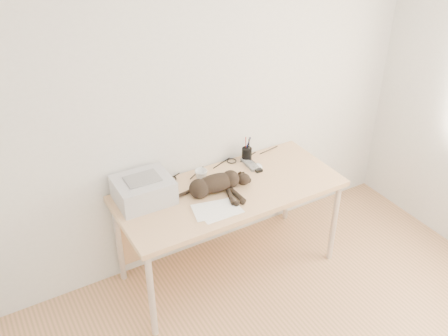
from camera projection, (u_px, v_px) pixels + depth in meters
wall_back at (204, 97)px, 3.46m from camera, size 3.50×0.00×3.50m
desk at (224, 198)px, 3.63m from camera, size 1.60×0.70×0.74m
printer at (143, 190)px, 3.33m from camera, size 0.38×0.32×0.18m
papers at (217, 210)px, 3.28m from camera, size 0.32×0.25×0.01m
cat at (214, 185)px, 3.42m from camera, size 0.61×0.30×0.14m
mug at (201, 175)px, 3.56m from camera, size 0.13×0.13×0.08m
pen_cup at (247, 154)px, 3.80m from camera, size 0.08×0.08×0.19m
remote_grey at (249, 164)px, 3.75m from camera, size 0.06×0.19×0.02m
remote_black at (254, 166)px, 3.74m from camera, size 0.05×0.18×0.02m
mouse at (258, 166)px, 3.72m from camera, size 0.10×0.13×0.04m
cable_tangle at (209, 168)px, 3.72m from camera, size 1.36×0.08×0.01m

